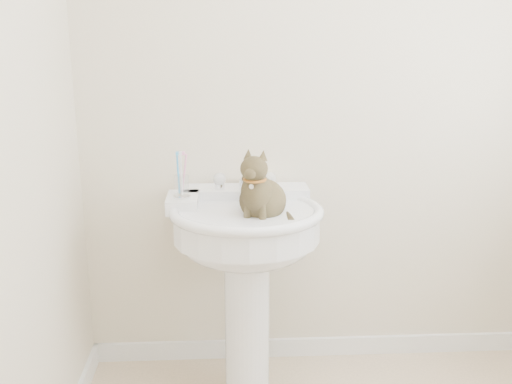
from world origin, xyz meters
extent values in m
cube|color=white|center=(0.00, 1.09, 0.04)|extent=(2.20, 0.02, 0.09)
cylinder|color=white|center=(-0.38, 0.80, 0.33)|extent=(0.19, 0.19, 0.67)
cylinder|color=white|center=(-0.38, 0.80, 0.77)|extent=(0.59, 0.59, 0.13)
ellipsoid|color=white|center=(-0.38, 0.80, 0.71)|extent=(0.54, 0.47, 0.21)
torus|color=white|center=(-0.38, 0.80, 0.83)|extent=(0.62, 0.62, 0.04)
cube|color=white|center=(-0.38, 1.01, 0.84)|extent=(0.55, 0.15, 0.06)
cube|color=white|center=(-0.64, 0.89, 0.84)|extent=(0.13, 0.20, 0.06)
cylinder|color=silver|center=(-0.38, 0.97, 0.90)|extent=(0.05, 0.05, 0.05)
cylinder|color=silver|center=(-0.38, 0.92, 0.93)|extent=(0.04, 0.04, 0.14)
sphere|color=white|center=(-0.49, 0.99, 0.92)|extent=(0.06, 0.06, 0.06)
sphere|color=white|center=(-0.27, 0.99, 0.92)|extent=(0.06, 0.06, 0.06)
cube|color=orange|center=(-0.34, 1.06, 0.89)|extent=(0.09, 0.06, 0.03)
cylinder|color=silver|center=(-0.64, 0.86, 0.88)|extent=(0.07, 0.07, 0.01)
cylinder|color=white|center=(-0.64, 0.86, 0.92)|extent=(0.06, 0.06, 0.09)
cylinder|color=#389BDD|center=(-0.65, 0.86, 0.97)|extent=(0.01, 0.01, 0.17)
cylinder|color=white|center=(-0.64, 0.86, 0.97)|extent=(0.01, 0.01, 0.17)
cylinder|color=pink|center=(-0.63, 0.86, 0.97)|extent=(0.01, 0.01, 0.17)
ellipsoid|color=#4B3F25|center=(-0.32, 0.79, 0.88)|extent=(0.19, 0.22, 0.17)
ellipsoid|color=#4B3F25|center=(-0.32, 0.71, 0.93)|extent=(0.12, 0.11, 0.15)
ellipsoid|color=#4B3F25|center=(-0.32, 0.68, 1.03)|extent=(0.11, 0.09, 0.09)
cone|color=#4B3F25|center=(-0.35, 0.70, 1.08)|extent=(0.04, 0.04, 0.04)
cone|color=#4B3F25|center=(-0.30, 0.70, 1.08)|extent=(0.04, 0.04, 0.04)
cylinder|color=#4B3F25|center=(-0.23, 0.80, 0.82)|extent=(0.03, 0.03, 0.20)
torus|color=brown|center=(-0.32, 0.69, 0.99)|extent=(0.09, 0.09, 0.01)
camera|label=1|loc=(-0.47, -1.48, 1.55)|focal=42.00mm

